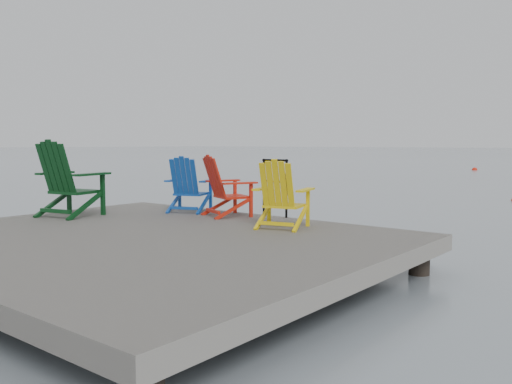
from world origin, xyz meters
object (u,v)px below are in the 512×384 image
Objects in this scene: chair_green at (67,179)px; chair_blue at (188,185)px; handrail at (275,182)px; chair_yellow at (281,195)px; buoy_b at (475,170)px; chair_red at (225,186)px.

chair_blue is (1.08, 1.56, -0.13)m from chair_green.
chair_yellow is at bearing -49.20° from handrail.
chair_blue is 2.27m from chair_yellow.
buoy_b is at bearing 74.22° from chair_blue.
chair_red is at bearing -80.70° from buoy_b.
chair_yellow reaches higher than chair_blue.
chair_yellow is at bearing -78.10° from buoy_b.
chair_yellow is (1.40, -0.43, -0.01)m from chair_red.
chair_green is 1.90m from chair_blue.
chair_red is (1.90, 1.56, -0.11)m from chair_green.
chair_green is at bearing -177.95° from chair_yellow.
chair_red reaches higher than chair_yellow.
chair_green is (-2.53, -2.02, 0.04)m from handrail.
chair_green reaches higher than chair_red.
handrail is 27.89m from buoy_b.
chair_blue is at bearing -82.36° from buoy_b.
handrail is at bearing -79.27° from buoy_b.
chair_green is 3.49m from chair_yellow.
chair_green is at bearing -116.42° from chair_red.
chair_green is 29.55m from buoy_b.
chair_yellow is at bearing -34.42° from chair_blue.
chair_red reaches higher than handrail.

